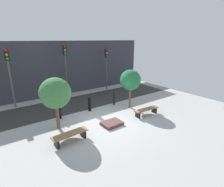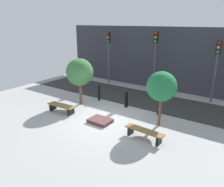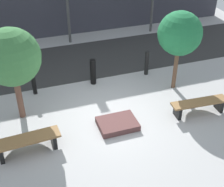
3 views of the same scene
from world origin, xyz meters
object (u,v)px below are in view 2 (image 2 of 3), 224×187
(bench_left, at_px, (62,107))
(bollard_far_left, at_px, (99,93))
(tree_behind_right_bench, at_px, (162,87))
(traffic_light_west, at_px, (108,49))
(tree_behind_left_bench, at_px, (80,72))
(bollard_left, at_px, (126,100))
(traffic_light_mid_east, at_px, (217,61))
(bench_right, at_px, (144,132))
(planter_bed, at_px, (100,121))
(bollard_center, at_px, (159,107))
(traffic_light_mid_west, at_px, (155,51))

(bench_left, distance_m, bollard_far_left, 2.76)
(tree_behind_right_bench, distance_m, bollard_far_left, 4.92)
(traffic_light_west, bearing_deg, bollard_far_left, -62.84)
(bench_left, distance_m, tree_behind_left_bench, 2.29)
(bollard_left, distance_m, traffic_light_mid_east, 5.80)
(tree_behind_left_bench, xyz_separation_m, bollard_far_left, (0.52, 1.13, -1.46))
(bench_left, height_order, tree_behind_left_bench, tree_behind_left_bench)
(bench_right, xyz_separation_m, tree_behind_left_bench, (-5.08, 1.58, 1.66))
(planter_bed, xyz_separation_m, bollard_center, (2.02, 2.51, 0.36))
(planter_bed, relative_size, traffic_light_mid_west, 0.26)
(bench_left, bearing_deg, planter_bed, 0.84)
(bollard_center, height_order, traffic_light_mid_east, traffic_light_mid_east)
(bench_right, relative_size, tree_behind_left_bench, 0.64)
(bollard_left, xyz_separation_m, traffic_light_west, (-3.92, 3.70, 2.31))
(tree_behind_left_bench, bearing_deg, bollard_far_left, 65.36)
(bench_left, bearing_deg, bollard_far_left, 75.49)
(bench_left, height_order, traffic_light_mid_west, traffic_light_mid_west)
(planter_bed, bearing_deg, bollard_far_left, 128.87)
(traffic_light_west, bearing_deg, traffic_light_mid_west, 0.00)
(planter_bed, distance_m, traffic_light_mid_west, 6.80)
(tree_behind_left_bench, bearing_deg, bollard_left, 24.01)
(bench_right, height_order, bollard_left, bollard_left)
(bench_right, height_order, planter_bed, bench_right)
(planter_bed, xyz_separation_m, traffic_light_mid_west, (0.00, 6.21, 2.77))
(bollard_left, bearing_deg, bollard_far_left, 180.00)
(bench_right, bearing_deg, traffic_light_mid_west, 115.28)
(traffic_light_west, distance_m, traffic_light_mid_west, 3.92)
(bench_left, xyz_separation_m, traffic_light_mid_east, (6.46, 6.41, 2.29))
(bench_left, xyz_separation_m, bollard_left, (2.54, 2.71, 0.14))
(bench_right, distance_m, traffic_light_west, 9.42)
(planter_bed, distance_m, traffic_light_west, 7.82)
(bench_left, distance_m, traffic_light_mid_east, 9.38)
(traffic_light_mid_east, bearing_deg, planter_bed, -122.27)
(bench_right, bearing_deg, tree_behind_right_bench, 93.66)
(bench_right, relative_size, traffic_light_mid_east, 0.47)
(planter_bed, height_order, bollard_far_left, bollard_far_left)
(traffic_light_west, bearing_deg, traffic_light_mid_east, -0.00)
(bench_left, bearing_deg, bollard_center, 27.03)
(planter_bed, xyz_separation_m, tree_behind_right_bench, (2.54, 1.38, 1.87))
(planter_bed, bearing_deg, tree_behind_right_bench, 28.45)
(traffic_light_mid_east, bearing_deg, bollard_far_left, -148.08)
(tree_behind_left_bench, relative_size, bollard_center, 3.07)
(traffic_light_mid_east, bearing_deg, tree_behind_right_bench, -105.94)
(tree_behind_right_bench, xyz_separation_m, traffic_light_mid_west, (-2.54, 4.83, 0.90))
(bollard_center, distance_m, traffic_light_mid_west, 4.86)
(tree_behind_right_bench, relative_size, bollard_left, 2.91)
(traffic_light_mid_east, bearing_deg, bollard_left, -136.65)
(bench_left, bearing_deg, traffic_light_mid_east, 41.11)
(bench_right, bearing_deg, bollard_far_left, 152.97)
(bench_left, relative_size, bollard_far_left, 1.70)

